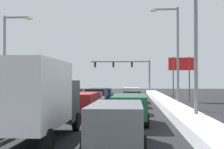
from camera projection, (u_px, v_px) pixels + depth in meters
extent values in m
plane|color=black|center=(89.00, 110.00, 27.24)|extent=(139.32, 139.32, 0.00)
cube|color=silver|center=(113.00, 106.00, 32.46)|extent=(0.14, 58.94, 0.01)
cube|color=silver|center=(79.00, 105.00, 32.70)|extent=(0.14, 58.94, 0.01)
cube|color=white|center=(166.00, 103.00, 32.10)|extent=(1.78, 58.94, 0.61)
cube|color=white|center=(28.00, 101.00, 33.08)|extent=(1.29, 58.94, 0.82)
cube|color=slate|center=(117.00, 120.00, 12.46)|extent=(1.95, 4.90, 1.25)
cube|color=black|center=(112.00, 120.00, 10.06)|extent=(1.56, 0.06, 0.55)
cube|color=red|center=(88.00, 132.00, 10.12)|extent=(0.20, 0.08, 0.28)
cube|color=red|center=(137.00, 133.00, 10.01)|extent=(0.20, 0.08, 0.28)
cylinder|color=black|center=(97.00, 130.00, 14.21)|extent=(0.25, 0.74, 0.74)
cylinder|color=black|center=(141.00, 131.00, 14.08)|extent=(0.25, 0.74, 0.74)
cylinder|color=black|center=(85.00, 146.00, 10.82)|extent=(0.25, 0.74, 0.74)
cylinder|color=black|center=(143.00, 147.00, 10.69)|extent=(0.25, 0.74, 0.74)
cube|color=#1E5633|center=(129.00, 106.00, 19.09)|extent=(1.95, 4.90, 1.25)
cube|color=black|center=(129.00, 104.00, 16.70)|extent=(1.56, 0.06, 0.55)
cube|color=red|center=(114.00, 111.00, 16.75)|extent=(0.20, 0.08, 0.28)
cube|color=red|center=(144.00, 112.00, 16.64)|extent=(0.20, 0.08, 0.28)
cylinder|color=black|center=(115.00, 114.00, 20.85)|extent=(0.25, 0.74, 0.74)
cylinder|color=black|center=(145.00, 114.00, 20.71)|extent=(0.25, 0.74, 0.74)
cylinder|color=black|center=(111.00, 121.00, 17.45)|extent=(0.25, 0.74, 0.74)
cylinder|color=black|center=(147.00, 121.00, 17.32)|extent=(0.25, 0.74, 0.74)
cube|color=#937F60|center=(128.00, 105.00, 25.41)|extent=(1.82, 4.50, 0.70)
cube|color=black|center=(128.00, 97.00, 25.27)|extent=(1.64, 2.20, 0.55)
cube|color=red|center=(118.00, 105.00, 23.26)|extent=(0.24, 0.08, 0.14)
cube|color=red|center=(138.00, 105.00, 23.17)|extent=(0.24, 0.08, 0.14)
cylinder|color=black|center=(118.00, 107.00, 27.01)|extent=(0.22, 0.66, 0.66)
cylinder|color=black|center=(139.00, 107.00, 26.89)|extent=(0.22, 0.66, 0.66)
cylinder|color=black|center=(116.00, 110.00, 23.92)|extent=(0.22, 0.66, 0.66)
cylinder|color=black|center=(140.00, 110.00, 23.80)|extent=(0.22, 0.66, 0.66)
cube|color=maroon|center=(132.00, 100.00, 31.30)|extent=(1.82, 4.50, 0.70)
cube|color=black|center=(132.00, 94.00, 31.16)|extent=(1.64, 2.20, 0.55)
cube|color=red|center=(124.00, 100.00, 29.15)|extent=(0.24, 0.08, 0.14)
cube|color=red|center=(139.00, 100.00, 29.06)|extent=(0.24, 0.08, 0.14)
cylinder|color=black|center=(123.00, 102.00, 32.90)|extent=(0.22, 0.66, 0.66)
cylinder|color=black|center=(141.00, 102.00, 32.78)|extent=(0.22, 0.66, 0.66)
cylinder|color=black|center=(122.00, 104.00, 29.81)|extent=(0.22, 0.66, 0.66)
cylinder|color=black|center=(141.00, 104.00, 29.68)|extent=(0.22, 0.66, 0.66)
cube|color=#B7BABF|center=(131.00, 93.00, 38.10)|extent=(1.95, 4.90, 1.25)
cube|color=black|center=(131.00, 91.00, 35.70)|extent=(1.56, 0.06, 0.55)
cube|color=red|center=(124.00, 95.00, 35.76)|extent=(0.20, 0.08, 0.28)
cube|color=red|center=(138.00, 95.00, 35.65)|extent=(0.20, 0.08, 0.28)
cylinder|color=black|center=(124.00, 98.00, 39.85)|extent=(0.25, 0.74, 0.74)
cylinder|color=black|center=(139.00, 98.00, 39.72)|extent=(0.25, 0.74, 0.74)
cylinder|color=black|center=(123.00, 100.00, 36.46)|extent=(0.25, 0.74, 0.74)
cylinder|color=black|center=(140.00, 100.00, 36.33)|extent=(0.25, 0.74, 0.74)
cube|color=#38383D|center=(53.00, 100.00, 16.16)|extent=(2.35, 2.20, 2.00)
cube|color=silver|center=(30.00, 93.00, 12.58)|extent=(2.35, 5.00, 2.60)
cylinder|color=black|center=(33.00, 121.00, 16.52)|extent=(0.28, 0.92, 0.92)
cylinder|color=black|center=(76.00, 122.00, 16.36)|extent=(0.28, 0.92, 0.92)
cylinder|color=black|center=(48.00, 142.00, 10.97)|extent=(0.28, 0.92, 0.92)
cube|color=maroon|center=(81.00, 102.00, 22.37)|extent=(1.95, 4.90, 1.25)
cube|color=black|center=(75.00, 100.00, 19.98)|extent=(1.56, 0.06, 0.55)
cube|color=red|center=(62.00, 106.00, 20.03)|extent=(0.20, 0.08, 0.28)
cube|color=red|center=(87.00, 106.00, 19.92)|extent=(0.20, 0.08, 0.28)
cylinder|color=black|center=(72.00, 109.00, 24.13)|extent=(0.25, 0.74, 0.74)
cylinder|color=black|center=(98.00, 110.00, 23.99)|extent=(0.25, 0.74, 0.74)
cylinder|color=black|center=(62.00, 114.00, 20.73)|extent=(0.25, 0.74, 0.74)
cylinder|color=black|center=(91.00, 115.00, 20.60)|extent=(0.25, 0.74, 0.74)
cube|color=silver|center=(92.00, 102.00, 28.67)|extent=(1.82, 4.50, 0.70)
cube|color=black|center=(92.00, 95.00, 28.53)|extent=(1.64, 2.20, 0.55)
cube|color=red|center=(80.00, 102.00, 26.52)|extent=(0.24, 0.08, 0.14)
cube|color=red|center=(97.00, 102.00, 26.43)|extent=(0.24, 0.08, 0.14)
cylinder|color=black|center=(85.00, 104.00, 30.27)|extent=(0.22, 0.66, 0.66)
cylinder|color=black|center=(104.00, 104.00, 30.15)|extent=(0.22, 0.66, 0.66)
cylinder|color=black|center=(79.00, 107.00, 27.18)|extent=(0.22, 0.66, 0.66)
cylinder|color=black|center=(100.00, 107.00, 27.05)|extent=(0.22, 0.66, 0.66)
cube|color=black|center=(97.00, 94.00, 34.70)|extent=(1.95, 4.90, 1.25)
cube|color=black|center=(94.00, 93.00, 32.30)|extent=(1.56, 0.06, 0.55)
cube|color=red|center=(86.00, 96.00, 32.36)|extent=(0.20, 0.08, 0.28)
cube|color=red|center=(102.00, 96.00, 32.25)|extent=(0.20, 0.08, 0.28)
cylinder|color=black|center=(90.00, 100.00, 36.45)|extent=(0.25, 0.74, 0.74)
cylinder|color=black|center=(107.00, 100.00, 36.32)|extent=(0.25, 0.74, 0.74)
cylinder|color=black|center=(86.00, 102.00, 33.06)|extent=(0.25, 0.74, 0.74)
cylinder|color=black|center=(104.00, 102.00, 32.93)|extent=(0.25, 0.74, 0.74)
cube|color=navy|center=(105.00, 95.00, 41.37)|extent=(1.82, 4.50, 0.70)
cube|color=black|center=(105.00, 90.00, 41.23)|extent=(1.64, 2.20, 0.55)
cube|color=red|center=(98.00, 95.00, 39.22)|extent=(0.24, 0.08, 0.14)
cube|color=red|center=(109.00, 95.00, 39.13)|extent=(0.24, 0.08, 0.14)
cylinder|color=black|center=(99.00, 97.00, 42.97)|extent=(0.22, 0.66, 0.66)
cylinder|color=black|center=(113.00, 97.00, 42.85)|extent=(0.22, 0.66, 0.66)
cylinder|color=black|center=(97.00, 98.00, 39.88)|extent=(0.22, 0.66, 0.66)
cylinder|color=black|center=(111.00, 98.00, 39.76)|extent=(0.22, 0.66, 0.66)
cylinder|color=black|center=(2.00, 126.00, 15.45)|extent=(0.25, 0.74, 0.74)
cube|color=#1E5633|center=(24.00, 110.00, 20.87)|extent=(1.82, 4.50, 0.70)
cube|color=black|center=(23.00, 101.00, 20.73)|extent=(1.64, 2.20, 0.55)
cube|color=red|center=(22.00, 112.00, 18.63)|extent=(0.24, 0.08, 0.14)
cylinder|color=black|center=(19.00, 112.00, 22.47)|extent=(0.22, 0.66, 0.66)
cylinder|color=black|center=(44.00, 112.00, 22.35)|extent=(0.22, 0.66, 0.66)
cylinder|color=black|center=(0.00, 117.00, 19.38)|extent=(0.22, 0.66, 0.66)
cylinder|color=black|center=(29.00, 118.00, 19.26)|extent=(0.22, 0.66, 0.66)
cube|color=#937F60|center=(45.00, 98.00, 26.93)|extent=(1.95, 4.90, 1.25)
cube|color=black|center=(36.00, 97.00, 24.53)|extent=(1.56, 0.06, 0.55)
cube|color=red|center=(26.00, 101.00, 24.59)|extent=(0.20, 0.08, 0.28)
cube|color=red|center=(46.00, 101.00, 24.48)|extent=(0.20, 0.08, 0.28)
cylinder|color=black|center=(39.00, 105.00, 28.68)|extent=(0.25, 0.74, 0.74)
cylinder|color=black|center=(60.00, 105.00, 28.55)|extent=(0.25, 0.74, 0.74)
cylinder|color=black|center=(27.00, 108.00, 25.29)|extent=(0.25, 0.74, 0.74)
cylinder|color=black|center=(50.00, 108.00, 25.16)|extent=(0.25, 0.74, 0.74)
cube|color=maroon|center=(66.00, 95.00, 33.12)|extent=(1.95, 4.90, 1.25)
cube|color=black|center=(60.00, 93.00, 30.72)|extent=(1.56, 0.06, 0.55)
cube|color=red|center=(52.00, 97.00, 30.78)|extent=(0.20, 0.08, 0.28)
cube|color=red|center=(68.00, 97.00, 30.67)|extent=(0.20, 0.08, 0.28)
cylinder|color=black|center=(60.00, 100.00, 34.87)|extent=(0.25, 0.74, 0.74)
cylinder|color=black|center=(78.00, 100.00, 34.73)|extent=(0.25, 0.74, 0.74)
cylinder|color=black|center=(52.00, 103.00, 31.48)|extent=(0.25, 0.74, 0.74)
cylinder|color=black|center=(72.00, 103.00, 31.34)|extent=(0.25, 0.74, 0.74)
cube|color=#B7BABF|center=(76.00, 96.00, 40.18)|extent=(1.82, 4.50, 0.70)
cube|color=black|center=(76.00, 91.00, 40.04)|extent=(1.64, 2.20, 0.55)
cube|color=red|center=(67.00, 95.00, 38.03)|extent=(0.24, 0.08, 0.14)
cube|color=red|center=(78.00, 96.00, 37.94)|extent=(0.24, 0.08, 0.14)
cylinder|color=black|center=(71.00, 97.00, 41.78)|extent=(0.22, 0.66, 0.66)
cylinder|color=black|center=(85.00, 97.00, 41.66)|extent=(0.22, 0.66, 0.66)
cylinder|color=black|center=(66.00, 99.00, 38.69)|extent=(0.22, 0.66, 0.66)
cylinder|color=black|center=(81.00, 99.00, 38.56)|extent=(0.22, 0.66, 0.66)
cylinder|color=slate|center=(149.00, 77.00, 58.90)|extent=(0.28, 0.28, 6.20)
cube|color=slate|center=(120.00, 62.00, 59.32)|extent=(10.80, 0.20, 0.20)
cube|color=black|center=(132.00, 65.00, 59.16)|extent=(0.34, 0.34, 0.95)
sphere|color=#4C0A0A|center=(132.00, 63.00, 58.98)|extent=(0.22, 0.22, 0.22)
sphere|color=#593F0C|center=(132.00, 65.00, 58.97)|extent=(0.22, 0.22, 0.22)
sphere|color=green|center=(132.00, 66.00, 58.97)|extent=(0.22, 0.22, 0.22)
cube|color=black|center=(113.00, 65.00, 59.39)|extent=(0.34, 0.34, 0.95)
sphere|color=#4C0A0A|center=(113.00, 63.00, 59.21)|extent=(0.22, 0.22, 0.22)
sphere|color=#593F0C|center=(113.00, 65.00, 59.21)|extent=(0.22, 0.22, 0.22)
sphere|color=green|center=(113.00, 66.00, 59.20)|extent=(0.22, 0.22, 0.22)
cube|color=black|center=(95.00, 65.00, 59.63)|extent=(0.34, 0.34, 0.95)
sphere|color=#4C0A0A|center=(95.00, 63.00, 59.45)|extent=(0.22, 0.22, 0.22)
sphere|color=#593F0C|center=(95.00, 65.00, 59.45)|extent=(0.22, 0.22, 0.22)
sphere|color=green|center=(95.00, 66.00, 59.44)|extent=(0.22, 0.22, 0.22)
cylinder|color=gray|center=(196.00, 54.00, 18.77)|extent=(0.22, 0.22, 8.21)
cylinder|color=gray|center=(178.00, 58.00, 29.44)|extent=(0.22, 0.22, 9.22)
cube|color=gray|center=(166.00, 9.00, 29.59)|extent=(2.20, 0.14, 0.14)
ellipsoid|color=#EAE5C6|center=(154.00, 11.00, 29.67)|extent=(0.70, 0.36, 0.24)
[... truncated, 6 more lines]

